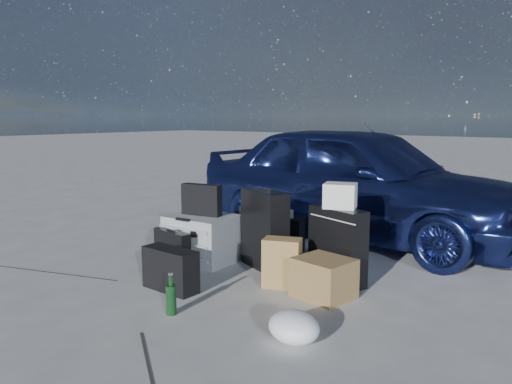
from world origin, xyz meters
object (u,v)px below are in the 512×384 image
duffel_bag (266,234)px  suitcase_left (264,230)px  suitcase_right (337,245)px  green_bottle (171,295)px  car (357,181)px  pelican_case (203,238)px  briefcase (172,250)px  cardboard_box (324,278)px

duffel_bag → suitcase_left: bearing=-76.8°
suitcase_right → green_bottle: suitcase_right is taller
suitcase_right → green_bottle: size_ratio=2.20×
car → suitcase_right: 1.56m
pelican_case → duffel_bag: size_ratio=0.82×
car → green_bottle: 2.71m
briefcase → cardboard_box: (1.37, 0.18, -0.02)m
briefcase → duffel_bag: 0.98m
suitcase_right → duffel_bag: 1.06m
suitcase_right → cardboard_box: 0.39m
green_bottle → pelican_case: bearing=123.5°
car → duffel_bag: 1.21m
cardboard_box → green_bottle: size_ratio=1.42×
duffel_bag → cardboard_box: 1.29m
suitcase_left → duffel_bag: 0.55m
green_bottle → suitcase_left: bearing=95.6°
pelican_case → green_bottle: 1.23m
duffel_bag → green_bottle: 1.68m
duffel_bag → pelican_case: bearing=-134.9°
suitcase_right → green_bottle: bearing=-95.4°
pelican_case → suitcase_left: (0.56, 0.17, 0.13)m
car → duffel_bag: size_ratio=5.16×
briefcase → green_bottle: briefcase is taller
briefcase → suitcase_left: size_ratio=0.63×
suitcase_right → briefcase: bearing=-138.6°
suitcase_left → cardboard_box: suitcase_left is taller
suitcase_right → duffel_bag: (-0.97, 0.40, -0.12)m
cardboard_box → green_bottle: bearing=-126.0°
cardboard_box → pelican_case: bearing=173.8°
duffel_bag → cardboard_box: bearing=-56.3°
suitcase_left → suitcase_right: (0.67, 0.04, -0.04)m
green_bottle → cardboard_box: bearing=54.0°
briefcase → suitcase_left: 0.80m
pelican_case → briefcase: bearing=-102.8°
briefcase → suitcase_left: suitcase_left is taller
pelican_case → briefcase: 0.33m
briefcase → suitcase_right: (1.29, 0.53, 0.13)m
pelican_case → green_bottle: size_ratio=2.12×
pelican_case → car: bearing=62.7°
suitcase_left → briefcase: bearing=-117.2°
briefcase → suitcase_right: suitcase_right is taller
car → green_bottle: size_ratio=13.39×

